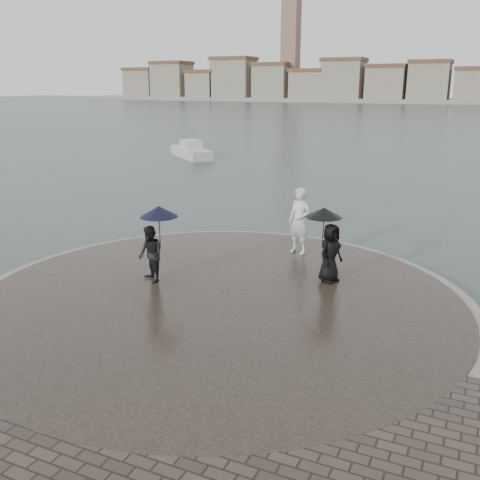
% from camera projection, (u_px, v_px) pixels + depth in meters
% --- Properties ---
extents(ground, '(400.00, 400.00, 0.00)m').
position_uv_depth(ground, '(135.00, 376.00, 10.24)').
color(ground, '#2B3835').
rests_on(ground, ground).
extents(kerb_ring, '(12.50, 12.50, 0.32)m').
position_uv_depth(kerb_ring, '(218.00, 303.00, 13.25)').
color(kerb_ring, gray).
rests_on(kerb_ring, ground).
extents(quay_tip, '(11.90, 11.90, 0.36)m').
position_uv_depth(quay_tip, '(218.00, 302.00, 13.24)').
color(quay_tip, '#2D261E').
rests_on(quay_tip, ground).
extents(statue, '(0.85, 0.68, 2.03)m').
position_uv_depth(statue, '(299.00, 221.00, 16.27)').
color(statue, silver).
rests_on(statue, quay_tip).
extents(visitor_left, '(1.21, 1.04, 2.04)m').
position_uv_depth(visitor_left, '(153.00, 241.00, 13.85)').
color(visitor_left, black).
rests_on(visitor_left, quay_tip).
extents(visitor_right, '(1.12, 1.04, 1.95)m').
position_uv_depth(visitor_right, '(328.00, 241.00, 13.93)').
color(visitor_right, black).
rests_on(visitor_right, quay_tip).
extents(far_skyline, '(260.00, 20.00, 37.00)m').
position_uv_depth(far_skyline, '(450.00, 83.00, 151.23)').
color(far_skyline, gray).
rests_on(far_skyline, ground).
extents(boats, '(34.31, 22.16, 1.50)m').
position_uv_depth(boats, '(405.00, 149.00, 43.13)').
color(boats, beige).
rests_on(boats, ground).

